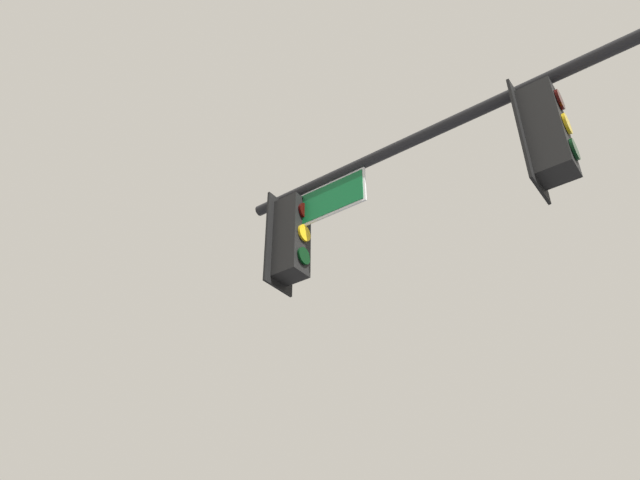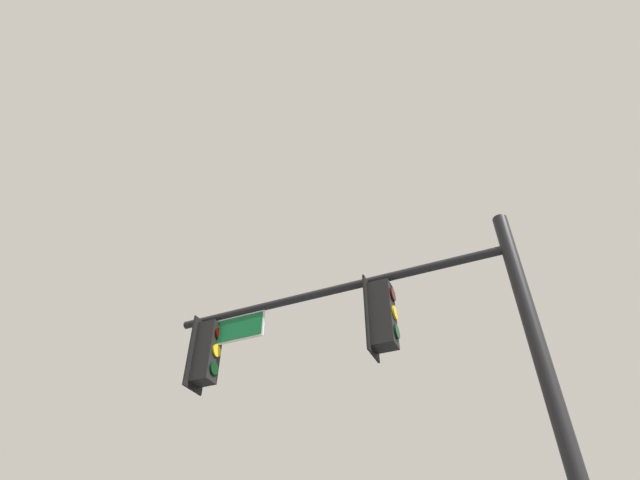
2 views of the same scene
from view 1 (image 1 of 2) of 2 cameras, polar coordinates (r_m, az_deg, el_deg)
The scene contains 1 object.
signal_pole_near at distance 6.09m, azimuth 21.53°, elevation 3.10°, with size 5.94×0.73×7.13m.
Camera 1 is at (-8.15, -3.18, 1.58)m, focal length 35.00 mm.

